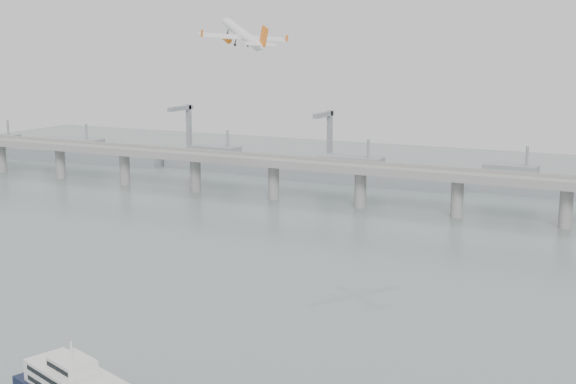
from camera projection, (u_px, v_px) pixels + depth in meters
The scene contains 4 objects.
ground at pixel (198, 358), 206.47m from camera, with size 900.00×900.00×0.00m, color slate.
bridge at pixel (415, 178), 379.77m from camera, with size 800.00×22.00×23.90m.
distant_fleet at pixel (217, 162), 506.09m from camera, with size 453.00×60.90×40.00m.
airliner at pixel (243, 35), 299.57m from camera, with size 34.86×33.71×15.82m.
Camera 1 is at (107.48, -163.49, 83.31)m, focal length 48.00 mm.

